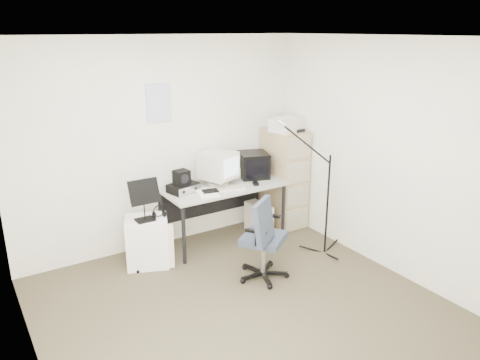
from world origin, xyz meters
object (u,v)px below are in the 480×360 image
desk (224,213)px  side_cart (147,241)px  filing_cabinet (284,178)px  office_chair (263,237)px

desk → side_cart: 1.07m
filing_cabinet → desk: 0.99m
filing_cabinet → office_chair: size_ratio=1.36×
office_chair → side_cart: office_chair is taller
desk → side_cart: desk is taller
filing_cabinet → side_cart: 2.05m
filing_cabinet → office_chair: (-1.08, -1.06, -0.17)m
filing_cabinet → side_cart: (-2.01, -0.13, -0.37)m
office_chair → side_cart: size_ratio=1.68×
side_cart → office_chair: bearing=-23.3°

